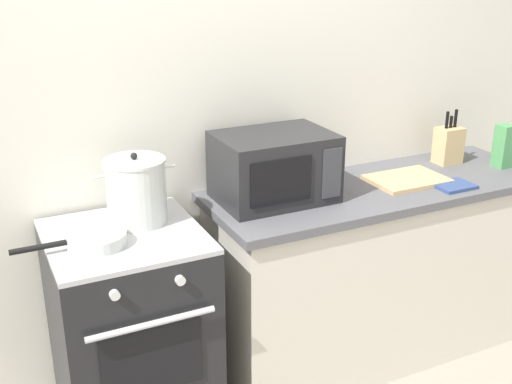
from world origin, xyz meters
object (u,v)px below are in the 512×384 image
at_px(microwave, 274,167).
at_px(oven_mitt, 454,186).
at_px(frying_pan, 95,239).
at_px(stove, 132,334).
at_px(pasta_box, 504,146).
at_px(cutting_board, 407,180).
at_px(knife_block, 448,145).
at_px(stock_pot, 136,191).

distance_m(microwave, oven_mitt, 0.87).
relative_size(frying_pan, oven_mitt, 2.35).
bearing_deg(stove, oven_mitt, -5.93).
bearing_deg(pasta_box, microwave, 175.11).
xyz_separation_m(stove, microwave, (0.70, 0.08, 0.61)).
distance_m(cutting_board, oven_mitt, 0.22).
xyz_separation_m(cutting_board, pasta_box, (0.58, -0.03, 0.10)).
distance_m(stove, frying_pan, 0.50).
bearing_deg(knife_block, oven_mitt, -126.67).
relative_size(stove, frying_pan, 2.18).
bearing_deg(knife_block, stock_pot, -178.44).
distance_m(frying_pan, pasta_box, 2.09).
xyz_separation_m(stock_pot, microwave, (0.62, -0.02, 0.02)).
bearing_deg(frying_pan, oven_mitt, -3.57).
distance_m(microwave, pasta_box, 1.27).
relative_size(frying_pan, knife_block, 1.50).
relative_size(stock_pot, frying_pan, 0.78).
bearing_deg(stove, pasta_box, -0.84).
distance_m(cutting_board, knife_block, 0.41).
distance_m(stock_pot, knife_block, 1.67).
relative_size(cutting_board, knife_block, 1.28).
relative_size(stock_pot, knife_block, 1.17).
bearing_deg(pasta_box, cutting_board, 177.04).
xyz_separation_m(stock_pot, oven_mitt, (1.44, -0.25, -0.13)).
bearing_deg(stove, cutting_board, 0.05).
height_order(pasta_box, oven_mitt, pasta_box).
xyz_separation_m(microwave, pasta_box, (1.26, -0.11, -0.04)).
bearing_deg(cutting_board, oven_mitt, -47.42).
relative_size(stove, stock_pot, 2.78).
bearing_deg(oven_mitt, knife_block, 53.33).
height_order(frying_pan, microwave, microwave).
bearing_deg(stock_pot, pasta_box, -3.79).
bearing_deg(pasta_box, stock_pot, 176.21).
height_order(stock_pot, oven_mitt, stock_pot).
xyz_separation_m(knife_block, oven_mitt, (-0.22, -0.30, -0.09)).
bearing_deg(frying_pan, pasta_box, 0.74).
bearing_deg(cutting_board, pasta_box, -2.96).
xyz_separation_m(cutting_board, knife_block, (0.37, 0.14, 0.09)).
height_order(cutting_board, oven_mitt, cutting_board).
bearing_deg(stove, frying_pan, -155.71).
bearing_deg(pasta_box, knife_block, 141.06).
relative_size(frying_pan, cutting_board, 1.17).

